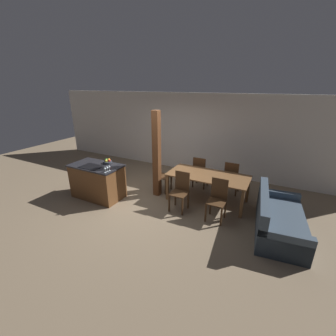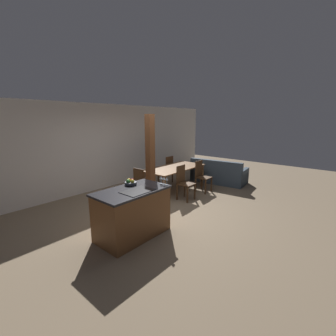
{
  "view_description": "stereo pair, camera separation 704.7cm",
  "coord_description": "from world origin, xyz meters",
  "px_view_note": "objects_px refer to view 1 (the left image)",
  "views": [
    {
      "loc": [
        3.07,
        -4.56,
        2.97
      ],
      "look_at": [
        0.6,
        0.2,
        0.95
      ],
      "focal_mm": 24.0,
      "sensor_mm": 36.0,
      "label": 1
    },
    {
      "loc": [
        -3.87,
        -3.57,
        2.24
      ],
      "look_at": [
        0.6,
        0.2,
        0.95
      ],
      "focal_mm": 24.0,
      "sensor_mm": 36.0,
      "label": 2
    }
  ],
  "objects_px": {
    "timber_post": "(157,155)",
    "couch": "(278,220)",
    "wine_glass_far": "(109,166)",
    "kitchen_island": "(98,181)",
    "dining_chair_far_right": "(231,177)",
    "wine_glass_middle": "(107,167)",
    "dining_chair_far_left": "(200,172)",
    "dining_table": "(208,178)",
    "dining_chair_near_left": "(180,190)",
    "wine_glass_near": "(105,168)",
    "fruit_bowl": "(108,161)",
    "dining_chair_near_right": "(217,199)",
    "dining_chair_head_end": "(161,174)"
  },
  "relations": [
    {
      "from": "timber_post",
      "to": "couch",
      "type": "bearing_deg",
      "value": -6.06
    },
    {
      "from": "wine_glass_far",
      "to": "timber_post",
      "type": "relative_size",
      "value": 0.07
    },
    {
      "from": "kitchen_island",
      "to": "dining_chair_far_right",
      "type": "height_order",
      "value": "dining_chair_far_right"
    },
    {
      "from": "wine_glass_middle",
      "to": "dining_chair_far_left",
      "type": "relative_size",
      "value": 0.16
    },
    {
      "from": "kitchen_island",
      "to": "timber_post",
      "type": "bearing_deg",
      "value": 32.1
    },
    {
      "from": "wine_glass_far",
      "to": "dining_table",
      "type": "relative_size",
      "value": 0.08
    },
    {
      "from": "kitchen_island",
      "to": "dining_chair_near_left",
      "type": "distance_m",
      "value": 2.32
    },
    {
      "from": "wine_glass_near",
      "to": "dining_chair_far_left",
      "type": "distance_m",
      "value": 2.8
    },
    {
      "from": "wine_glass_near",
      "to": "timber_post",
      "type": "height_order",
      "value": "timber_post"
    },
    {
      "from": "wine_glass_far",
      "to": "dining_table",
      "type": "distance_m",
      "value": 2.53
    },
    {
      "from": "wine_glass_near",
      "to": "dining_chair_far_left",
      "type": "bearing_deg",
      "value": 53.06
    },
    {
      "from": "fruit_bowl",
      "to": "dining_table",
      "type": "bearing_deg",
      "value": 19.45
    },
    {
      "from": "wine_glass_near",
      "to": "dining_chair_near_left",
      "type": "relative_size",
      "value": 0.16
    },
    {
      "from": "dining_table",
      "to": "timber_post",
      "type": "xyz_separation_m",
      "value": [
        -1.37,
        -0.29,
        0.51
      ]
    },
    {
      "from": "wine_glass_far",
      "to": "timber_post",
      "type": "height_order",
      "value": "timber_post"
    },
    {
      "from": "kitchen_island",
      "to": "dining_chair_far_right",
      "type": "xyz_separation_m",
      "value": [
        3.21,
        1.87,
        0.03
      ]
    },
    {
      "from": "wine_glass_middle",
      "to": "dining_chair_far_right",
      "type": "distance_m",
      "value": 3.39
    },
    {
      "from": "fruit_bowl",
      "to": "wine_glass_middle",
      "type": "xyz_separation_m",
      "value": [
        0.44,
        -0.51,
        0.08
      ]
    },
    {
      "from": "wine_glass_far",
      "to": "dining_chair_near_right",
      "type": "xyz_separation_m",
      "value": [
        2.58,
        0.63,
        -0.56
      ]
    },
    {
      "from": "dining_table",
      "to": "dining_chair_far_left",
      "type": "relative_size",
      "value": 2.15
    },
    {
      "from": "fruit_bowl",
      "to": "wine_glass_near",
      "type": "distance_m",
      "value": 0.73
    },
    {
      "from": "dining_chair_far_left",
      "to": "wine_glass_near",
      "type": "bearing_deg",
      "value": 53.06
    },
    {
      "from": "dining_table",
      "to": "dining_chair_far_right",
      "type": "xyz_separation_m",
      "value": [
        0.47,
        0.71,
        -0.16
      ]
    },
    {
      "from": "dining_table",
      "to": "timber_post",
      "type": "bearing_deg",
      "value": -167.95
    },
    {
      "from": "dining_chair_far_right",
      "to": "dining_chair_far_left",
      "type": "bearing_deg",
      "value": 0.0
    },
    {
      "from": "dining_chair_far_right",
      "to": "dining_chair_head_end",
      "type": "xyz_separation_m",
      "value": [
        -1.88,
        -0.71,
        0.0
      ]
    },
    {
      "from": "dining_chair_head_end",
      "to": "couch",
      "type": "height_order",
      "value": "dining_chair_head_end"
    },
    {
      "from": "wine_glass_far",
      "to": "dining_chair_near_left",
      "type": "height_order",
      "value": "wine_glass_far"
    },
    {
      "from": "dining_table",
      "to": "dining_chair_near_right",
      "type": "height_order",
      "value": "dining_chair_near_right"
    },
    {
      "from": "wine_glass_middle",
      "to": "kitchen_island",
      "type": "bearing_deg",
      "value": 158.11
    },
    {
      "from": "kitchen_island",
      "to": "wine_glass_near",
      "type": "bearing_deg",
      "value": -27.59
    },
    {
      "from": "fruit_bowl",
      "to": "dining_chair_far_right",
      "type": "xyz_separation_m",
      "value": [
        3.02,
        1.61,
        -0.49
      ]
    },
    {
      "from": "dining_chair_far_left",
      "to": "dining_chair_head_end",
      "type": "height_order",
      "value": "same"
    },
    {
      "from": "wine_glass_middle",
      "to": "dining_chair_far_right",
      "type": "bearing_deg",
      "value": 39.36
    },
    {
      "from": "kitchen_island",
      "to": "wine_glass_near",
      "type": "height_order",
      "value": "wine_glass_near"
    },
    {
      "from": "couch",
      "to": "dining_table",
      "type": "bearing_deg",
      "value": 64.35
    },
    {
      "from": "kitchen_island",
      "to": "wine_glass_middle",
      "type": "distance_m",
      "value": 0.9
    },
    {
      "from": "wine_glass_near",
      "to": "dining_table",
      "type": "distance_m",
      "value": 2.62
    },
    {
      "from": "dining_chair_near_left",
      "to": "dining_chair_far_left",
      "type": "bearing_deg",
      "value": 90.0
    },
    {
      "from": "dining_chair_near_left",
      "to": "dining_chair_near_right",
      "type": "relative_size",
      "value": 1.0
    },
    {
      "from": "wine_glass_far",
      "to": "timber_post",
      "type": "bearing_deg",
      "value": 54.26
    },
    {
      "from": "kitchen_island",
      "to": "timber_post",
      "type": "height_order",
      "value": "timber_post"
    },
    {
      "from": "dining_chair_near_left",
      "to": "couch",
      "type": "xyz_separation_m",
      "value": [
        2.21,
        0.09,
        -0.23
      ]
    },
    {
      "from": "dining_chair_far_left",
      "to": "dining_chair_far_right",
      "type": "height_order",
      "value": "same"
    },
    {
      "from": "dining_chair_far_left",
      "to": "couch",
      "type": "xyz_separation_m",
      "value": [
        2.21,
        -1.33,
        -0.23
      ]
    },
    {
      "from": "wine_glass_near",
      "to": "timber_post",
      "type": "xyz_separation_m",
      "value": [
        0.75,
        1.19,
        0.11
      ]
    },
    {
      "from": "dining_chair_near_right",
      "to": "dining_chair_head_end",
      "type": "xyz_separation_m",
      "value": [
        -1.88,
        0.71,
        0.0
      ]
    },
    {
      "from": "kitchen_island",
      "to": "dining_table",
      "type": "relative_size",
      "value": 0.68
    },
    {
      "from": "dining_chair_far_left",
      "to": "timber_post",
      "type": "relative_size",
      "value": 0.41
    },
    {
      "from": "kitchen_island",
      "to": "dining_chair_head_end",
      "type": "xyz_separation_m",
      "value": [
        1.33,
        1.16,
        0.03
      ]
    }
  ]
}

